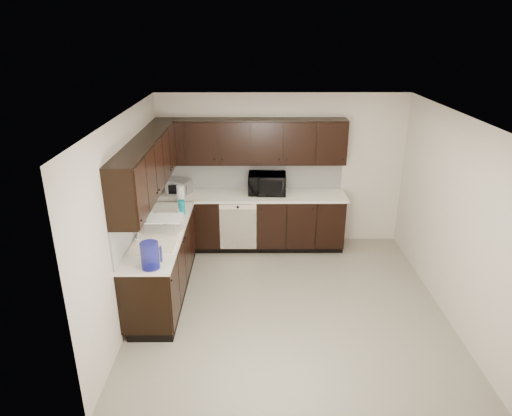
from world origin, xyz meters
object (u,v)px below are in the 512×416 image
(microwave, at_px, (267,184))
(sink, at_px, (156,245))
(toaster_oven, at_px, (179,187))
(blue_pitcher, at_px, (150,255))
(storage_bin, at_px, (165,224))

(microwave, bearing_deg, sink, -127.16)
(toaster_oven, xyz_separation_m, blue_pitcher, (0.06, -2.45, 0.04))
(microwave, height_order, blue_pitcher, microwave)
(microwave, xyz_separation_m, blue_pitcher, (-1.36, -2.44, -0.01))
(sink, relative_size, storage_bin, 1.85)
(blue_pitcher, bearing_deg, storage_bin, 110.72)
(microwave, bearing_deg, blue_pitcher, -116.84)
(toaster_oven, height_order, storage_bin, toaster_oven)
(toaster_oven, bearing_deg, blue_pitcher, -68.79)
(storage_bin, bearing_deg, blue_pitcher, -88.55)
(toaster_oven, height_order, blue_pitcher, blue_pitcher)
(toaster_oven, relative_size, blue_pitcher, 1.17)
(sink, height_order, blue_pitcher, blue_pitcher)
(toaster_oven, bearing_deg, storage_bin, -68.89)
(microwave, bearing_deg, toaster_oven, -178.06)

